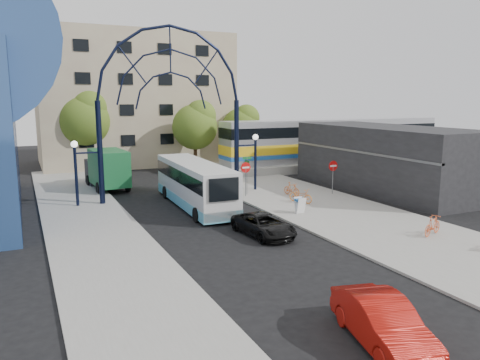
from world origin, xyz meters
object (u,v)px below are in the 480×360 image
bike_near_a (301,195)px  sandwich_board (300,203)px  bike_far_b (433,225)px  tree_north_b (85,118)px  black_suv (264,225)px  gateway_arch (171,77)px  tree_north_a (196,124)px  street_name_sign (247,167)px  green_truck (107,169)px  train_car (335,139)px  tree_north_c (242,125)px  city_bus (195,184)px  bike_near_b (292,189)px  do_not_enter_sign (333,169)px  red_sedan (383,322)px  stop_sign (246,171)px

bike_near_a → sandwich_board: bearing=-145.5°
sandwich_board → bike_far_b: 7.87m
sandwich_board → tree_north_b: size_ratio=0.12×
sandwich_board → black_suv: (-4.12, -2.98, -0.16)m
gateway_arch → tree_north_a: 13.98m
street_name_sign → tree_north_a: size_ratio=0.40×
green_truck → bike_far_b: bearing=-61.6°
train_car → tree_north_c: tree_north_c is taller
tree_north_b → city_bus: tree_north_b is taller
train_car → black_suv: size_ratio=5.99×
tree_north_a → city_bus: tree_north_a is taller
tree_north_a → bike_far_b: 27.38m
gateway_arch → bike_near_b: 11.70m
do_not_enter_sign → bike_far_b: bearing=-99.0°
street_name_sign → black_suv: 10.41m
gateway_arch → sandwich_board: size_ratio=13.80×
city_bus → red_sedan: size_ratio=2.53×
city_bus → bike_near_a: city_bus is taller
green_truck → stop_sign: bearing=-46.1°
tree_north_b → bike_far_b: (13.14, -30.91, -4.63)m
tree_north_b → red_sedan: (3.27, -38.17, -4.56)m
tree_north_c → red_sedan: 38.51m
street_name_sign → green_truck: size_ratio=0.44×
green_truck → bike_near_a: size_ratio=3.45×
gateway_arch → train_car: gateway_arch is taller
sandwich_board → street_name_sign: bearing=93.5°
do_not_enter_sign → bike_near_b: do_not_enter_sign is taller
red_sedan → street_name_sign: bearing=87.9°
stop_sign → gateway_arch: bearing=157.4°
tree_north_b → black_suv: tree_north_b is taller
train_car → green_truck: 23.85m
bike_near_a → train_car: bearing=24.6°
tree_north_b → tree_north_a: bearing=-21.8°
street_name_sign → city_bus: 5.01m
street_name_sign → city_bus: size_ratio=0.26×
gateway_arch → stop_sign: bearing=-22.6°
tree_north_a → black_suv: size_ratio=1.67×
city_bus → green_truck: 9.81m
tree_north_b → stop_sign: bearing=-64.2°
tree_north_a → sandwich_board: bearing=-91.5°
red_sedan → tree_north_c: bearing=84.1°
sandwich_board → tree_north_c: (6.52, 21.95, 3.53)m
tree_north_a → red_sedan: (-6.72, -34.17, -3.90)m
sandwich_board → tree_north_b: tree_north_b is taller
gateway_arch → black_suv: (1.48, -11.00, -7.97)m
sandwich_board → bike_near_b: 5.35m
tree_north_c → bike_far_b: (-2.86, -28.91, -3.64)m
green_truck → bike_near_b: 14.78m
sandwich_board → tree_north_b: 26.15m
black_suv → red_sedan: (-2.08, -11.24, 0.13)m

